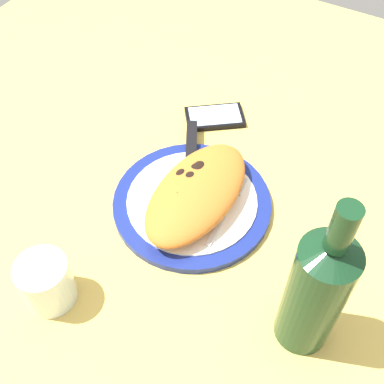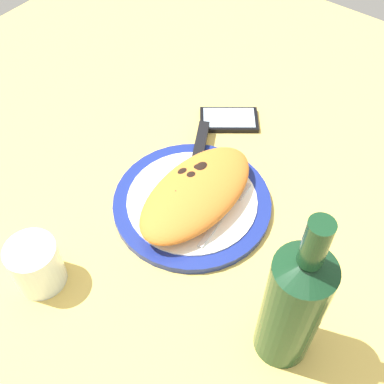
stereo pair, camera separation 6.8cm
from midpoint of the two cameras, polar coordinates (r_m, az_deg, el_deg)
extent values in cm
cube|color=#DBB756|center=(86.13, -2.24, -2.29)|extent=(150.00, 150.00, 3.00)
cylinder|color=navy|center=(84.38, -2.29, -1.40)|extent=(27.37, 27.37, 1.39)
cylinder|color=white|center=(83.71, -2.31, -1.04)|extent=(22.51, 22.51, 0.30)
ellipsoid|color=orange|center=(81.52, -1.66, -0.01)|extent=(24.94, 13.46, 4.94)
ellipsoid|color=black|center=(82.25, -1.75, 2.69)|extent=(3.18, 3.17, 0.81)
ellipsoid|color=black|center=(80.99, -2.49, 1.72)|extent=(2.71, 2.55, 0.84)
ellipsoid|color=black|center=(82.38, -1.53, 2.80)|extent=(3.10, 2.47, 1.02)
ellipsoid|color=black|center=(81.80, -3.53, 2.04)|extent=(2.64, 2.59, 0.76)
ellipsoid|color=black|center=(78.83, -3.99, -0.31)|extent=(1.97, 1.52, 0.69)
cube|color=silver|center=(80.87, 1.08, -3.23)|extent=(11.77, 2.12, 0.40)
cube|color=silver|center=(85.38, 3.17, 0.69)|extent=(4.21, 2.60, 0.40)
cube|color=silver|center=(84.35, -2.56, -0.13)|extent=(12.54, 7.81, 0.40)
cube|color=black|center=(91.97, -2.17, 5.81)|extent=(10.08, 6.72, 1.20)
cube|color=black|center=(99.48, 0.72, 8.67)|extent=(12.32, 13.26, 1.00)
cube|color=silver|center=(99.09, 0.72, 8.92)|extent=(10.69, 11.55, 0.16)
cylinder|color=silver|center=(75.98, -19.19, -10.10)|extent=(7.68, 7.68, 8.42)
cylinder|color=silver|center=(77.66, -18.80, -10.82)|extent=(7.06, 7.06, 4.02)
cylinder|color=#14381E|center=(65.15, 11.14, -12.14)|extent=(7.65, 7.65, 20.62)
cone|color=#14381E|center=(55.53, 12.90, -6.84)|extent=(7.65, 7.65, 1.91)
cylinder|color=#14381E|center=(52.03, 13.72, -4.32)|extent=(2.91, 2.91, 6.67)
camera|label=1|loc=(0.03, -92.36, -2.91)|focal=45.56mm
camera|label=2|loc=(0.03, 87.64, 2.91)|focal=45.56mm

